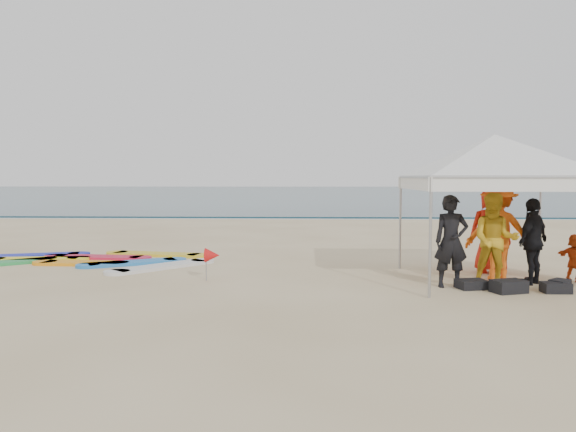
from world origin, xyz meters
The scene contains 13 objects.
ground centered at (0.00, 0.00, 0.00)m, with size 120.00×120.00×0.00m, color beige.
ocean centered at (0.00, 60.00, 0.04)m, with size 160.00×84.00×0.08m, color #0C2633.
shoreline_foam centered at (0.00, 18.20, 0.00)m, with size 160.00×1.20×0.01m, color silver.
person_black_a centered at (3.45, 1.29, 0.84)m, with size 0.61×0.40×1.68m, color black.
person_yellow centered at (4.27, 1.41, 0.86)m, with size 0.83×0.65×1.71m, color gold.
person_orange_a centered at (4.55, 2.07, 0.95)m, with size 1.22×0.70×1.89m, color orange.
person_black_b centered at (5.05, 1.64, 0.81)m, with size 0.94×0.39×1.61m, color black.
person_orange_b centered at (4.68, 2.88, 0.90)m, with size 0.88×0.57×1.81m, color red.
person_seated centered at (5.98, 1.95, 0.46)m, with size 0.85×0.27×0.92m, color #C94211.
canopy_tent centered at (4.37, 1.87, 2.79)m, with size 4.25×4.25×3.20m.
marker_pennant centered at (-0.99, 1.75, 0.49)m, with size 0.28×0.28×0.64m.
gear_pile centered at (4.51, 0.96, 0.10)m, with size 2.01×0.84×0.22m.
surfboard_spread centered at (-4.34, 4.16, 0.04)m, with size 6.01×3.38×0.07m.
Camera 1 is at (0.85, -8.90, 2.00)m, focal length 35.00 mm.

